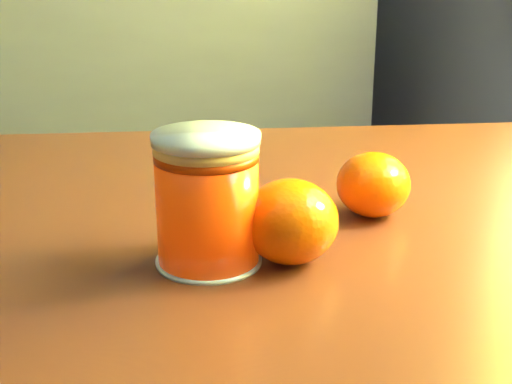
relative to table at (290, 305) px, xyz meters
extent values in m
cube|color=#5C2917|center=(0.00, 0.00, 0.07)|extent=(1.05, 0.82, 0.04)
cylinder|color=#F83A04|center=(-0.09, -0.08, 0.14)|extent=(0.08, 0.08, 0.09)
cylinder|color=#F6C664|center=(-0.09, -0.08, 0.19)|extent=(0.08, 0.08, 0.01)
cylinder|color=silver|center=(-0.09, -0.08, 0.19)|extent=(0.08, 0.08, 0.01)
ellipsoid|color=#F95C04|center=(-0.03, -0.09, 0.12)|extent=(0.09, 0.09, 0.07)
ellipsoid|color=#F95C04|center=(0.07, -0.02, 0.12)|extent=(0.07, 0.07, 0.06)
camera|label=1|loc=(-0.19, -0.58, 0.33)|focal=50.00mm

